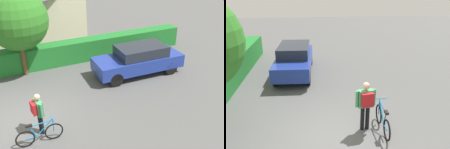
# 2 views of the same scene
# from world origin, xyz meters

# --- Properties ---
(ground_plane) EXTENTS (60.00, 60.00, 0.00)m
(ground_plane) POSITION_xyz_m (0.00, 0.00, 0.00)
(ground_plane) COLOR #4F4F4F
(parked_car_near) EXTENTS (4.61, 1.84, 1.52)m
(parked_car_near) POSITION_xyz_m (6.04, 1.49, 0.81)
(parked_car_near) COLOR navy
(parked_car_near) RESTS_ON ground
(bicycle) EXTENTS (1.63, 0.50, 0.91)m
(bicycle) POSITION_xyz_m (0.32, -1.62, 0.37)
(bicycle) COLOR black
(bicycle) RESTS_ON ground
(person_rider) EXTENTS (0.40, 0.65, 1.62)m
(person_rider) POSITION_xyz_m (0.44, -1.08, 0.98)
(person_rider) COLOR black
(person_rider) RESTS_ON ground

